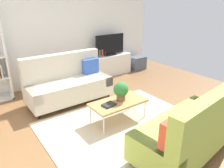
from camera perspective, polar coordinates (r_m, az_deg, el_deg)
ground_plane at (r=4.32m, az=1.66°, el=-9.93°), size 7.68×7.68×0.00m
wall_far at (r=6.20m, az=-14.60°, el=13.40°), size 6.40×0.12×2.90m
area_rug at (r=4.20m, az=2.80°, el=-10.91°), size 2.90×2.20×0.01m
couch_beige at (r=5.10m, az=-11.57°, el=0.22°), size 1.91×0.85×1.10m
couch_green at (r=3.51m, az=20.35°, el=-11.17°), size 1.98×1.04×1.10m
coffee_table at (r=4.17m, az=1.72°, el=-5.02°), size 1.10×0.56×0.42m
tv_console at (r=6.86m, az=-0.63°, el=5.15°), size 1.40×0.44×0.64m
tv at (r=6.69m, az=-0.55°, el=10.31°), size 1.00×0.20×0.64m
storage_trunk at (r=7.48m, az=6.75°, el=5.60°), size 0.52×0.40×0.44m
potted_plant at (r=4.12m, az=2.40°, el=-1.70°), size 0.29×0.29×0.38m
table_book_0 at (r=4.00m, az=-0.83°, el=-5.53°), size 0.26×0.21×0.03m
vase_0 at (r=6.49m, az=-5.12°, el=7.93°), size 0.13×0.13×0.20m
bottle_0 at (r=6.51m, az=-3.28°, el=8.11°), size 0.04×0.04×0.22m
bottle_1 at (r=6.55m, az=-2.61°, el=8.25°), size 0.06×0.06×0.22m
bottle_2 at (r=6.62m, az=-1.82°, el=8.07°), size 0.04×0.04×0.15m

